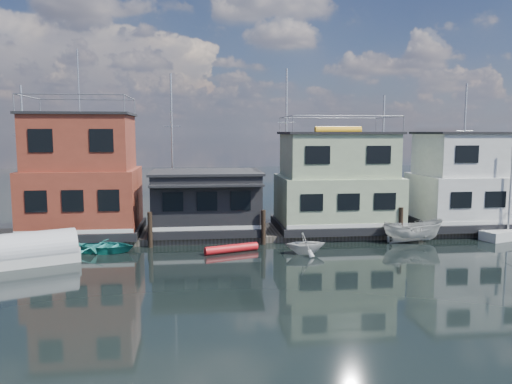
{
  "coord_description": "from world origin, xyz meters",
  "views": [
    {
      "loc": [
        -1.06,
        -21.34,
        7.06
      ],
      "look_at": [
        2.86,
        12.0,
        3.0
      ],
      "focal_mm": 35.0,
      "sensor_mm": 36.0,
      "label": 1
    }
  ],
  "objects": [
    {
      "name": "ground",
      "position": [
        0.0,
        0.0,
        0.0
      ],
      "size": [
        160.0,
        160.0,
        0.0
      ],
      "primitive_type": "plane",
      "color": "black",
      "rests_on": "ground"
    },
    {
      "name": "dock",
      "position": [
        0.0,
        12.0,
        0.2
      ],
      "size": [
        48.0,
        5.0,
        0.4
      ],
      "primitive_type": "cube",
      "color": "#595147",
      "rests_on": "ground"
    },
    {
      "name": "houseboat_red",
      "position": [
        -8.5,
        12.0,
        4.1
      ],
      "size": [
        7.4,
        5.9,
        11.86
      ],
      "color": "black",
      "rests_on": "dock"
    },
    {
      "name": "houseboat_dark",
      "position": [
        -0.5,
        11.98,
        2.42
      ],
      "size": [
        7.4,
        6.1,
        4.06
      ],
      "color": "black",
      "rests_on": "dock"
    },
    {
      "name": "houseboat_green",
      "position": [
        8.5,
        12.0,
        3.55
      ],
      "size": [
        8.4,
        5.9,
        7.03
      ],
      "color": "black",
      "rests_on": "dock"
    },
    {
      "name": "houseboat_white",
      "position": [
        18.5,
        12.0,
        3.54
      ],
      "size": [
        8.4,
        5.9,
        6.66
      ],
      "color": "black",
      "rests_on": "dock"
    },
    {
      "name": "pilings",
      "position": [
        -0.33,
        9.2,
        1.1
      ],
      "size": [
        42.28,
        0.28,
        2.2
      ],
      "color": "#2D2116",
      "rests_on": "ground"
    },
    {
      "name": "background_masts",
      "position": [
        4.76,
        18.0,
        5.55
      ],
      "size": [
        36.4,
        0.16,
        12.0
      ],
      "color": "silver",
      "rests_on": "ground"
    },
    {
      "name": "red_kayak",
      "position": [
        0.86,
        7.31,
        0.24
      ],
      "size": [
        3.26,
        1.51,
        0.48
      ],
      "primitive_type": "cylinder",
      "rotation": [
        0.0,
        1.57,
        0.33
      ],
      "color": "red",
      "rests_on": "ground"
    },
    {
      "name": "day_sailer",
      "position": [
        19.34,
        8.98,
        0.39
      ],
      "size": [
        4.22,
        2.61,
        6.31
      ],
      "rotation": [
        0.0,
        0.0,
        0.34
      ],
      "color": "silver",
      "rests_on": "ground"
    },
    {
      "name": "dinghy_teal",
      "position": [
        -6.56,
        8.23,
        0.36
      ],
      "size": [
        3.98,
        3.23,
        0.73
      ],
      "primitive_type": "imported",
      "rotation": [
        0.0,
        0.0,
        1.34
      ],
      "color": "teal",
      "rests_on": "ground"
    },
    {
      "name": "tarp_runabout",
      "position": [
        -9.91,
        6.04,
        0.7
      ],
      "size": [
        4.95,
        3.42,
        1.87
      ],
      "rotation": [
        0.0,
        0.0,
        0.39
      ],
      "color": "silver",
      "rests_on": "ground"
    },
    {
      "name": "dinghy_white",
      "position": [
        5.09,
        6.48,
        0.63
      ],
      "size": [
        2.47,
        2.16,
        1.26
      ],
      "primitive_type": "imported",
      "rotation": [
        0.0,
        0.0,
        1.61
      ],
      "color": "silver",
      "rests_on": "ground"
    },
    {
      "name": "motorboat",
      "position": [
        12.56,
        8.59,
        0.76
      ],
      "size": [
        3.95,
        1.55,
        1.51
      ],
      "primitive_type": "imported",
      "rotation": [
        0.0,
        0.0,
        1.55
      ],
      "color": "beige",
      "rests_on": "ground"
    }
  ]
}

